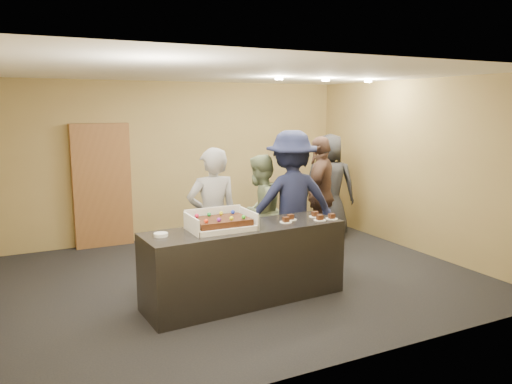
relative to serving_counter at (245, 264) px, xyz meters
The scene contains 17 objects.
room 1.23m from the serving_counter, 66.14° to the left, with size 6.04×6.00×2.70m.
serving_counter is the anchor object (origin of this frame).
storage_cabinet 3.40m from the serving_counter, 108.64° to the left, with size 0.92×0.15×2.01m, color brown.
cake_box 0.58m from the serving_counter, behind, with size 0.72×0.50×0.21m.
sheet_cake 0.62m from the serving_counter, behind, with size 0.62×0.43×0.12m.
plate_stack 1.10m from the serving_counter, behind, with size 0.15×0.15×0.04m, color white.
slice_a 0.71m from the serving_counter, ahead, with size 0.15×0.15×0.07m.
slice_b 0.81m from the serving_counter, ahead, with size 0.15×0.15×0.07m.
slice_c 1.08m from the serving_counter, ahead, with size 0.15×0.15×0.07m.
slice_d 1.12m from the serving_counter, ahead, with size 0.15×0.15×0.07m.
slice_e 1.23m from the serving_counter, ahead, with size 0.15×0.15×0.07m.
person_server_grey 0.75m from the serving_counter, 106.95° to the left, with size 0.65×0.43×1.79m, color gray.
person_sage_man 1.33m from the serving_counter, 55.42° to the left, with size 0.78×0.61×1.61m, color gray.
person_navy_man 1.41m from the serving_counter, 35.27° to the left, with size 1.27×0.73×1.96m, color #1A1F3F.
person_brown_extra 2.39m from the serving_counter, 34.49° to the left, with size 1.07×0.45×1.83m, color brown.
person_dark_suit 3.30m from the serving_counter, 38.07° to the left, with size 0.89×0.58×1.82m, color black.
ceiling_spotlights 3.21m from the serving_counter, 33.19° to the left, with size 1.72×0.12×0.03m.
Camera 1 is at (-2.74, -5.87, 2.28)m, focal length 35.00 mm.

